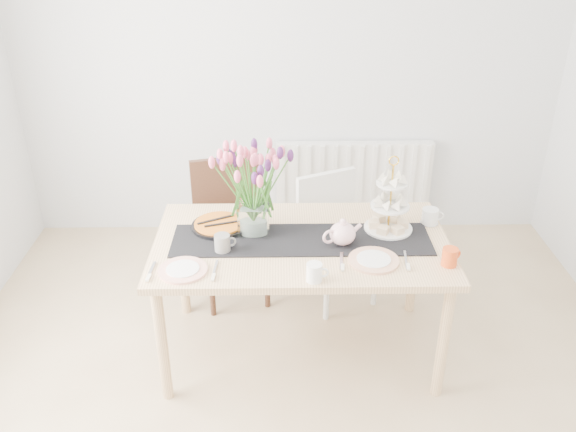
{
  "coord_description": "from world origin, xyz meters",
  "views": [
    {
      "loc": [
        -0.08,
        -2.13,
        2.42
      ],
      "look_at": [
        -0.03,
        0.68,
        0.93
      ],
      "focal_mm": 38.0,
      "sensor_mm": 36.0,
      "label": 1
    }
  ],
  "objects_px": {
    "plate_left": "(183,270)",
    "chair_brown": "(230,219)",
    "cake_stand": "(389,212)",
    "teapot": "(343,234)",
    "cream_jug": "(430,216)",
    "mug_orange": "(450,257)",
    "tart_tin": "(219,226)",
    "chair_white": "(333,229)",
    "mug_grey": "(222,243)",
    "plate_right": "(374,260)",
    "radiator": "(353,179)",
    "mug_white": "(314,272)",
    "dining_table": "(301,252)",
    "tulip_vase": "(252,176)"
  },
  "relations": [
    {
      "from": "cream_jug",
      "to": "chair_white",
      "type": "bearing_deg",
      "value": 143.67
    },
    {
      "from": "chair_white",
      "to": "mug_grey",
      "type": "relative_size",
      "value": 8.52
    },
    {
      "from": "mug_white",
      "to": "plate_left",
      "type": "distance_m",
      "value": 0.66
    },
    {
      "from": "dining_table",
      "to": "mug_orange",
      "type": "distance_m",
      "value": 0.79
    },
    {
      "from": "cake_stand",
      "to": "teapot",
      "type": "distance_m",
      "value": 0.32
    },
    {
      "from": "mug_white",
      "to": "mug_grey",
      "type": "bearing_deg",
      "value": 152.23
    },
    {
      "from": "chair_white",
      "to": "tart_tin",
      "type": "height_order",
      "value": "chair_white"
    },
    {
      "from": "plate_left",
      "to": "chair_brown",
      "type": "bearing_deg",
      "value": 80.17
    },
    {
      "from": "chair_white",
      "to": "mug_white",
      "type": "distance_m",
      "value": 1.05
    },
    {
      "from": "tart_tin",
      "to": "mug_orange",
      "type": "bearing_deg",
      "value": -18.51
    },
    {
      "from": "chair_white",
      "to": "plate_right",
      "type": "xyz_separation_m",
      "value": [
        0.13,
        -0.82,
        0.27
      ]
    },
    {
      "from": "plate_right",
      "to": "mug_orange",
      "type": "bearing_deg",
      "value": -6.04
    },
    {
      "from": "tart_tin",
      "to": "chair_white",
      "type": "bearing_deg",
      "value": 33.73
    },
    {
      "from": "mug_white",
      "to": "mug_orange",
      "type": "bearing_deg",
      "value": 13.75
    },
    {
      "from": "chair_brown",
      "to": "chair_white",
      "type": "relative_size",
      "value": 1.1
    },
    {
      "from": "chair_white",
      "to": "mug_grey",
      "type": "bearing_deg",
      "value": -157.22
    },
    {
      "from": "tart_tin",
      "to": "plate_right",
      "type": "distance_m",
      "value": 0.9
    },
    {
      "from": "teapot",
      "to": "plate_left",
      "type": "bearing_deg",
      "value": 173.1
    },
    {
      "from": "tulip_vase",
      "to": "cake_stand",
      "type": "distance_m",
      "value": 0.78
    },
    {
      "from": "plate_left",
      "to": "mug_white",
      "type": "bearing_deg",
      "value": -8.14
    },
    {
      "from": "cream_jug",
      "to": "plate_right",
      "type": "distance_m",
      "value": 0.55
    },
    {
      "from": "plate_left",
      "to": "plate_right",
      "type": "height_order",
      "value": "same"
    },
    {
      "from": "mug_grey",
      "to": "tart_tin",
      "type": "bearing_deg",
      "value": 80.23
    },
    {
      "from": "dining_table",
      "to": "mug_grey",
      "type": "xyz_separation_m",
      "value": [
        -0.42,
        -0.11,
        0.13
      ]
    },
    {
      "from": "cream_jug",
      "to": "mug_grey",
      "type": "bearing_deg",
      "value": -162.47
    },
    {
      "from": "dining_table",
      "to": "chair_white",
      "type": "bearing_deg",
      "value": 69.12
    },
    {
      "from": "mug_white",
      "to": "plate_right",
      "type": "distance_m",
      "value": 0.36
    },
    {
      "from": "cake_stand",
      "to": "teapot",
      "type": "xyz_separation_m",
      "value": [
        -0.27,
        -0.16,
        -0.04
      ]
    },
    {
      "from": "plate_right",
      "to": "chair_white",
      "type": "bearing_deg",
      "value": 99.24
    },
    {
      "from": "radiator",
      "to": "mug_grey",
      "type": "xyz_separation_m",
      "value": [
        -0.88,
        -1.57,
        0.35
      ]
    },
    {
      "from": "chair_brown",
      "to": "cake_stand",
      "type": "bearing_deg",
      "value": -43.87
    },
    {
      "from": "tulip_vase",
      "to": "plate_left",
      "type": "height_order",
      "value": "tulip_vase"
    },
    {
      "from": "plate_left",
      "to": "dining_table",
      "type": "bearing_deg",
      "value": 26.1
    },
    {
      "from": "cream_jug",
      "to": "plate_right",
      "type": "height_order",
      "value": "cream_jug"
    },
    {
      "from": "radiator",
      "to": "teapot",
      "type": "xyz_separation_m",
      "value": [
        -0.24,
        -1.51,
        0.37
      ]
    },
    {
      "from": "mug_orange",
      "to": "plate_left",
      "type": "height_order",
      "value": "mug_orange"
    },
    {
      "from": "dining_table",
      "to": "tulip_vase",
      "type": "height_order",
      "value": "tulip_vase"
    },
    {
      "from": "dining_table",
      "to": "mug_orange",
      "type": "bearing_deg",
      "value": -19.3
    },
    {
      "from": "radiator",
      "to": "chair_brown",
      "type": "relative_size",
      "value": 1.3
    },
    {
      "from": "chair_white",
      "to": "chair_brown",
      "type": "bearing_deg",
      "value": 151.23
    },
    {
      "from": "chair_brown",
      "to": "plate_right",
      "type": "distance_m",
      "value": 1.2
    },
    {
      "from": "mug_grey",
      "to": "mug_orange",
      "type": "distance_m",
      "value": 1.17
    },
    {
      "from": "radiator",
      "to": "mug_white",
      "type": "xyz_separation_m",
      "value": [
        -0.41,
        -1.85,
        0.35
      ]
    },
    {
      "from": "tulip_vase",
      "to": "plate_right",
      "type": "height_order",
      "value": "tulip_vase"
    },
    {
      "from": "radiator",
      "to": "dining_table",
      "type": "distance_m",
      "value": 1.55
    },
    {
      "from": "cake_stand",
      "to": "mug_grey",
      "type": "relative_size",
      "value": 4.0
    },
    {
      "from": "cake_stand",
      "to": "cream_jug",
      "type": "distance_m",
      "value": 0.27
    },
    {
      "from": "cream_jug",
      "to": "plate_left",
      "type": "bearing_deg",
      "value": -156.99
    },
    {
      "from": "mug_orange",
      "to": "plate_right",
      "type": "height_order",
      "value": "mug_orange"
    },
    {
      "from": "dining_table",
      "to": "cake_stand",
      "type": "xyz_separation_m",
      "value": [
        0.49,
        0.11,
        0.19
      ]
    }
  ]
}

